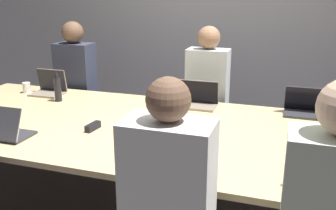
{
  "coord_description": "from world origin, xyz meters",
  "views": [
    {
      "loc": [
        0.93,
        -2.48,
        1.71
      ],
      "look_at": [
        0.07,
        0.1,
        0.88
      ],
      "focal_mm": 40.0,
      "sensor_mm": 36.0,
      "label": 1
    }
  ],
  "objects_px": {
    "laptop_near_midright": "(186,155)",
    "person_far_left": "(77,88)",
    "laptop_far_left": "(50,87)",
    "laptop_near_right": "(334,180)",
    "person_far_center": "(207,99)",
    "bottle_far_left": "(58,89)",
    "laptop_near_left": "(2,129)",
    "laptop_far_right": "(307,107)",
    "cup_far_left": "(27,88)",
    "stapler": "(93,127)",
    "laptop_far_center": "(197,99)"
  },
  "relations": [
    {
      "from": "laptop_near_midright",
      "to": "person_far_left",
      "type": "distance_m",
      "value": 2.3
    },
    {
      "from": "laptop_near_midright",
      "to": "laptop_far_left",
      "type": "distance_m",
      "value": 2.07
    },
    {
      "from": "laptop_near_right",
      "to": "person_far_center",
      "type": "bearing_deg",
      "value": -58.24
    },
    {
      "from": "laptop_near_midright",
      "to": "laptop_far_left",
      "type": "bearing_deg",
      "value": -33.47
    },
    {
      "from": "laptop_near_right",
      "to": "person_far_left",
      "type": "xyz_separation_m",
      "value": [
        -2.47,
        1.6,
        -0.11
      ]
    },
    {
      "from": "laptop_far_left",
      "to": "bottle_far_left",
      "type": "xyz_separation_m",
      "value": [
        0.23,
        -0.2,
        0.05
      ]
    },
    {
      "from": "laptop_near_left",
      "to": "laptop_far_right",
      "type": "bearing_deg",
      "value": -149.12
    },
    {
      "from": "laptop_near_midright",
      "to": "person_far_left",
      "type": "relative_size",
      "value": 0.22
    },
    {
      "from": "laptop_near_left",
      "to": "cup_far_left",
      "type": "height_order",
      "value": "laptop_near_left"
    },
    {
      "from": "person_far_left",
      "to": "stapler",
      "type": "bearing_deg",
      "value": -53.82
    },
    {
      "from": "laptop_near_midright",
      "to": "cup_far_left",
      "type": "height_order",
      "value": "laptop_near_midright"
    },
    {
      "from": "cup_far_left",
      "to": "person_far_center",
      "type": "relative_size",
      "value": 0.07
    },
    {
      "from": "laptop_near_right",
      "to": "laptop_far_center",
      "type": "distance_m",
      "value": 1.6
    },
    {
      "from": "cup_far_left",
      "to": "person_far_center",
      "type": "xyz_separation_m",
      "value": [
        1.74,
        0.5,
        -0.1
      ]
    },
    {
      "from": "laptop_near_right",
      "to": "laptop_near_midright",
      "type": "xyz_separation_m",
      "value": [
        -0.78,
        0.04,
        0.0
      ]
    },
    {
      "from": "cup_far_left",
      "to": "bottle_far_left",
      "type": "relative_size",
      "value": 0.38
    },
    {
      "from": "laptop_near_right",
      "to": "laptop_far_left",
      "type": "xyz_separation_m",
      "value": [
        -2.51,
        1.18,
        0.0
      ]
    },
    {
      "from": "laptop_far_right",
      "to": "laptop_far_center",
      "type": "bearing_deg",
      "value": -176.78
    },
    {
      "from": "bottle_far_left",
      "to": "person_far_center",
      "type": "xyz_separation_m",
      "value": [
        1.26,
        0.66,
        -0.17
      ]
    },
    {
      "from": "person_far_left",
      "to": "laptop_near_right",
      "type": "bearing_deg",
      "value": -32.92
    },
    {
      "from": "laptop_near_midright",
      "to": "cup_far_left",
      "type": "relative_size",
      "value": 3.0
    },
    {
      "from": "laptop_far_right",
      "to": "person_far_left",
      "type": "relative_size",
      "value": 0.26
    },
    {
      "from": "stapler",
      "to": "laptop_far_center",
      "type": "bearing_deg",
      "value": 60.35
    },
    {
      "from": "laptop_near_midright",
      "to": "laptop_far_right",
      "type": "bearing_deg",
      "value": -118.93
    },
    {
      "from": "cup_far_left",
      "to": "laptop_far_left",
      "type": "bearing_deg",
      "value": 7.65
    },
    {
      "from": "laptop_far_right",
      "to": "cup_far_left",
      "type": "height_order",
      "value": "laptop_far_right"
    },
    {
      "from": "bottle_far_left",
      "to": "stapler",
      "type": "relative_size",
      "value": 1.76
    },
    {
      "from": "laptop_far_right",
      "to": "bottle_far_left",
      "type": "distance_m",
      "value": 2.2
    },
    {
      "from": "laptop_near_right",
      "to": "bottle_far_left",
      "type": "relative_size",
      "value": 1.22
    },
    {
      "from": "laptop_far_center",
      "to": "cup_far_left",
      "type": "bearing_deg",
      "value": -177.15
    },
    {
      "from": "cup_far_left",
      "to": "laptop_far_right",
      "type": "bearing_deg",
      "value": 2.98
    },
    {
      "from": "laptop_near_left",
      "to": "laptop_far_left",
      "type": "bearing_deg",
      "value": -70.55
    },
    {
      "from": "laptop_far_right",
      "to": "laptop_far_left",
      "type": "height_order",
      "value": "laptop_far_left"
    },
    {
      "from": "stapler",
      "to": "person_far_left",
      "type": "bearing_deg",
      "value": 131.85
    },
    {
      "from": "laptop_near_left",
      "to": "laptop_far_center",
      "type": "bearing_deg",
      "value": -133.54
    },
    {
      "from": "laptop_far_left",
      "to": "cup_far_left",
      "type": "height_order",
      "value": "laptop_far_left"
    },
    {
      "from": "laptop_near_left",
      "to": "laptop_near_midright",
      "type": "bearing_deg",
      "value": 178.47
    },
    {
      "from": "cup_far_left",
      "to": "stapler",
      "type": "height_order",
      "value": "cup_far_left"
    },
    {
      "from": "laptop_near_left",
      "to": "stapler",
      "type": "xyz_separation_m",
      "value": [
        0.52,
        0.34,
        -0.04
      ]
    },
    {
      "from": "laptop_near_left",
      "to": "laptop_near_right",
      "type": "distance_m",
      "value": 2.12
    },
    {
      "from": "stapler",
      "to": "laptop_near_right",
      "type": "bearing_deg",
      "value": -8.69
    },
    {
      "from": "person_far_center",
      "to": "stapler",
      "type": "height_order",
      "value": "person_far_center"
    },
    {
      "from": "laptop_far_right",
      "to": "laptop_far_left",
      "type": "xyz_separation_m",
      "value": [
        -2.41,
        -0.1,
        0.0
      ]
    },
    {
      "from": "laptop_far_center",
      "to": "person_far_center",
      "type": "distance_m",
      "value": 0.43
    },
    {
      "from": "laptop_far_left",
      "to": "stapler",
      "type": "distance_m",
      "value": 1.19
    },
    {
      "from": "cup_far_left",
      "to": "bottle_far_left",
      "type": "bearing_deg",
      "value": -18.7
    },
    {
      "from": "laptop_far_right",
      "to": "laptop_near_midright",
      "type": "relative_size",
      "value": 1.18
    },
    {
      "from": "laptop_far_left",
      "to": "laptop_far_center",
      "type": "height_order",
      "value": "laptop_far_left"
    },
    {
      "from": "laptop_far_right",
      "to": "laptop_far_center",
      "type": "xyz_separation_m",
      "value": [
        -0.92,
        -0.05,
        -0.0
      ]
    },
    {
      "from": "laptop_near_left",
      "to": "laptop_far_right",
      "type": "relative_size",
      "value": 1.0
    }
  ]
}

